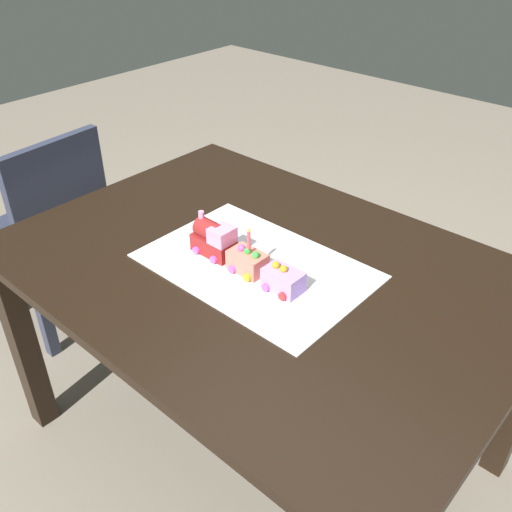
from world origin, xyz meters
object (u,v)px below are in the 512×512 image
at_px(dining_table, 261,294).
at_px(cake_car_gondola_coral, 249,262).
at_px(cake_car_caboose_lavender, 283,280).
at_px(chair, 50,228).
at_px(birthday_candle, 249,238).
at_px(cake_locomotive, 214,239).

bearing_deg(dining_table, cake_car_gondola_coral, -85.96).
bearing_deg(cake_car_caboose_lavender, chair, -178.75).
xyz_separation_m(cake_car_gondola_coral, birthday_candle, (0.00, 0.00, 0.07)).
xyz_separation_m(chair, cake_car_caboose_lavender, (1.15, 0.03, 0.30)).
xyz_separation_m(chair, cake_car_gondola_coral, (1.04, 0.03, 0.30)).
bearing_deg(cake_locomotive, cake_car_caboose_lavender, -0.00).
relative_size(dining_table, cake_locomotive, 10.00).
relative_size(dining_table, birthday_candle, 21.62).
xyz_separation_m(cake_car_caboose_lavender, birthday_candle, (-0.12, 0.00, 0.07)).
xyz_separation_m(dining_table, chair, (-1.03, -0.08, -0.16)).
height_order(chair, cake_car_gondola_coral, chair).
relative_size(chair, cake_car_caboose_lavender, 8.60).
relative_size(chair, cake_locomotive, 6.14).
relative_size(chair, cake_car_gondola_coral, 8.60).
height_order(dining_table, cake_car_caboose_lavender, cake_car_caboose_lavender).
distance_m(chair, cake_locomotive, 0.96).
relative_size(dining_table, chair, 1.63).
height_order(cake_car_caboose_lavender, birthday_candle, birthday_candle).
bearing_deg(cake_locomotive, chair, -178.41).
distance_m(cake_locomotive, cake_car_caboose_lavender, 0.25).
distance_m(chair, birthday_candle, 1.10).
bearing_deg(chair, cake_car_caboose_lavender, 86.19).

